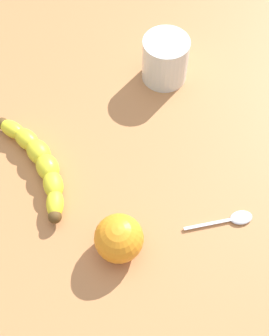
# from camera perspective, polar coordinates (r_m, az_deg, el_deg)

# --- Properties ---
(wooden_tabletop) EXTENTS (1.20, 1.20, 0.03)m
(wooden_tabletop) POSITION_cam_1_polar(r_m,az_deg,el_deg) (0.81, -3.37, 2.67)
(wooden_tabletop) COLOR #B87745
(wooden_tabletop) RESTS_ON ground
(banana) EXTENTS (0.23, 0.08, 0.04)m
(banana) POSITION_cam_1_polar(r_m,az_deg,el_deg) (0.77, -11.88, 0.77)
(banana) COLOR yellow
(banana) RESTS_ON wooden_tabletop
(smoothie_glass) EXTENTS (0.09, 0.09, 0.09)m
(smoothie_glass) POSITION_cam_1_polar(r_m,az_deg,el_deg) (0.87, 3.84, 13.28)
(smoothie_glass) COLOR silver
(smoothie_glass) RESTS_ON wooden_tabletop
(orange_fruit) EXTENTS (0.07, 0.07, 0.07)m
(orange_fruit) POSITION_cam_1_polar(r_m,az_deg,el_deg) (0.68, -1.96, -8.77)
(orange_fruit) COLOR orange
(orange_fruit) RESTS_ON wooden_tabletop
(teaspoon) EXTENTS (0.03, 0.11, 0.01)m
(teaspoon) POSITION_cam_1_polar(r_m,az_deg,el_deg) (0.74, 12.69, -6.16)
(teaspoon) COLOR silver
(teaspoon) RESTS_ON wooden_tabletop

